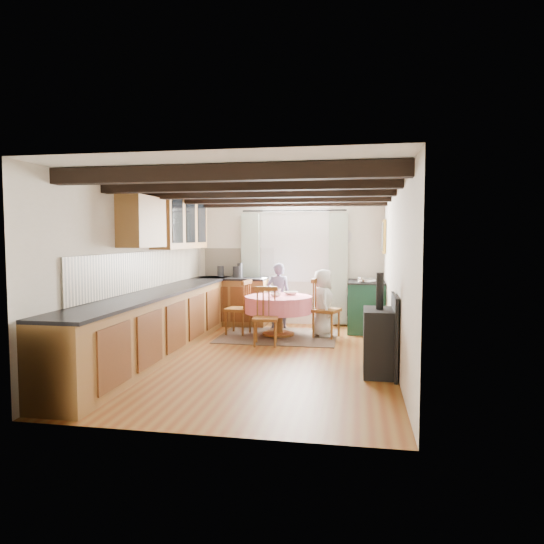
% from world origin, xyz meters
% --- Properties ---
extents(floor, '(3.60, 5.50, 0.00)m').
position_xyz_m(floor, '(0.00, 0.00, 0.00)').
color(floor, brown).
rests_on(floor, ground).
extents(ceiling, '(3.60, 5.50, 0.00)m').
position_xyz_m(ceiling, '(0.00, 0.00, 2.40)').
color(ceiling, white).
rests_on(ceiling, ground).
extents(wall_back, '(3.60, 0.00, 2.40)m').
position_xyz_m(wall_back, '(0.00, 2.75, 1.20)').
color(wall_back, silver).
rests_on(wall_back, ground).
extents(wall_front, '(3.60, 0.00, 2.40)m').
position_xyz_m(wall_front, '(0.00, -2.75, 1.20)').
color(wall_front, silver).
rests_on(wall_front, ground).
extents(wall_left, '(0.00, 5.50, 2.40)m').
position_xyz_m(wall_left, '(-1.80, 0.00, 1.20)').
color(wall_left, silver).
rests_on(wall_left, ground).
extents(wall_right, '(0.00, 5.50, 2.40)m').
position_xyz_m(wall_right, '(1.80, 0.00, 1.20)').
color(wall_right, silver).
rests_on(wall_right, ground).
extents(beam_a, '(3.60, 0.16, 0.16)m').
position_xyz_m(beam_a, '(0.00, -2.00, 2.31)').
color(beam_a, black).
rests_on(beam_a, ceiling).
extents(beam_b, '(3.60, 0.16, 0.16)m').
position_xyz_m(beam_b, '(0.00, -1.00, 2.31)').
color(beam_b, black).
rests_on(beam_b, ceiling).
extents(beam_c, '(3.60, 0.16, 0.16)m').
position_xyz_m(beam_c, '(0.00, 0.00, 2.31)').
color(beam_c, black).
rests_on(beam_c, ceiling).
extents(beam_d, '(3.60, 0.16, 0.16)m').
position_xyz_m(beam_d, '(0.00, 1.00, 2.31)').
color(beam_d, black).
rests_on(beam_d, ceiling).
extents(beam_e, '(3.60, 0.16, 0.16)m').
position_xyz_m(beam_e, '(0.00, 2.00, 2.31)').
color(beam_e, black).
rests_on(beam_e, ceiling).
extents(splash_left, '(0.02, 4.50, 0.55)m').
position_xyz_m(splash_left, '(-1.78, 0.30, 1.20)').
color(splash_left, beige).
rests_on(splash_left, wall_left).
extents(splash_back, '(1.40, 0.02, 0.55)m').
position_xyz_m(splash_back, '(-1.00, 2.73, 1.20)').
color(splash_back, beige).
rests_on(splash_back, wall_back).
extents(base_cabinet_left, '(0.60, 5.30, 0.88)m').
position_xyz_m(base_cabinet_left, '(-1.50, 0.00, 0.44)').
color(base_cabinet_left, brown).
rests_on(base_cabinet_left, floor).
extents(base_cabinet_back, '(1.30, 0.60, 0.88)m').
position_xyz_m(base_cabinet_back, '(-1.05, 2.45, 0.44)').
color(base_cabinet_back, brown).
rests_on(base_cabinet_back, floor).
extents(worktop_left, '(0.64, 5.30, 0.04)m').
position_xyz_m(worktop_left, '(-1.48, 0.00, 0.90)').
color(worktop_left, black).
rests_on(worktop_left, base_cabinet_left).
extents(worktop_back, '(1.30, 0.64, 0.04)m').
position_xyz_m(worktop_back, '(-1.05, 2.43, 0.90)').
color(worktop_back, black).
rests_on(worktop_back, base_cabinet_back).
extents(wall_cabinet_glass, '(0.34, 1.80, 0.90)m').
position_xyz_m(wall_cabinet_glass, '(-1.63, 1.20, 1.95)').
color(wall_cabinet_glass, brown).
rests_on(wall_cabinet_glass, wall_left).
extents(wall_cabinet_solid, '(0.34, 0.90, 0.70)m').
position_xyz_m(wall_cabinet_solid, '(-1.63, -0.30, 1.90)').
color(wall_cabinet_solid, brown).
rests_on(wall_cabinet_solid, wall_left).
extents(window_frame, '(1.34, 0.03, 1.54)m').
position_xyz_m(window_frame, '(0.10, 2.73, 1.60)').
color(window_frame, white).
rests_on(window_frame, wall_back).
extents(window_pane, '(1.20, 0.01, 1.40)m').
position_xyz_m(window_pane, '(0.10, 2.74, 1.60)').
color(window_pane, white).
rests_on(window_pane, wall_back).
extents(curtain_left, '(0.35, 0.10, 2.10)m').
position_xyz_m(curtain_left, '(-0.75, 2.65, 1.10)').
color(curtain_left, '#B1CAA7').
rests_on(curtain_left, wall_back).
extents(curtain_right, '(0.35, 0.10, 2.10)m').
position_xyz_m(curtain_right, '(0.95, 2.65, 1.10)').
color(curtain_right, '#B1CAA7').
rests_on(curtain_right, wall_back).
extents(curtain_rod, '(2.00, 0.03, 0.03)m').
position_xyz_m(curtain_rod, '(0.10, 2.65, 2.20)').
color(curtain_rod, black).
rests_on(curtain_rod, wall_back).
extents(wall_picture, '(0.04, 0.50, 0.60)m').
position_xyz_m(wall_picture, '(1.77, 2.30, 1.70)').
color(wall_picture, gold).
rests_on(wall_picture, wall_right).
extents(wall_plate, '(0.30, 0.02, 0.30)m').
position_xyz_m(wall_plate, '(1.05, 2.72, 1.70)').
color(wall_plate, silver).
rests_on(wall_plate, wall_back).
extents(rug, '(1.97, 1.53, 0.01)m').
position_xyz_m(rug, '(-0.01, 1.49, 0.01)').
color(rug, '#4E3B2D').
rests_on(rug, floor).
extents(dining_table, '(1.14, 1.14, 0.69)m').
position_xyz_m(dining_table, '(-0.01, 1.49, 0.34)').
color(dining_table, '#E86B79').
rests_on(dining_table, floor).
extents(chair_near, '(0.44, 0.45, 0.91)m').
position_xyz_m(chair_near, '(-0.10, 0.77, 0.46)').
color(chair_near, brown).
rests_on(chair_near, floor).
extents(chair_left, '(0.49, 0.47, 0.96)m').
position_xyz_m(chair_left, '(-0.73, 1.53, 0.48)').
color(chair_left, brown).
rests_on(chair_left, floor).
extents(chair_right, '(0.56, 0.54, 1.00)m').
position_xyz_m(chair_right, '(0.80, 1.54, 0.50)').
color(chair_right, brown).
rests_on(chair_right, floor).
extents(aga_range, '(0.65, 1.00, 0.93)m').
position_xyz_m(aga_range, '(1.47, 2.25, 0.46)').
color(aga_range, '#153928').
rests_on(aga_range, floor).
extents(cast_iron_stove, '(0.38, 0.63, 1.26)m').
position_xyz_m(cast_iron_stove, '(1.58, -0.59, 0.63)').
color(cast_iron_stove, black).
rests_on(cast_iron_stove, floor).
extents(child_far, '(0.48, 0.35, 1.22)m').
position_xyz_m(child_far, '(-0.13, 2.21, 0.61)').
color(child_far, '#4F4C65').
rests_on(child_far, floor).
extents(child_right, '(0.46, 0.62, 1.15)m').
position_xyz_m(child_right, '(0.74, 1.61, 0.57)').
color(child_right, silver).
rests_on(child_right, floor).
extents(bowl_a, '(0.32, 0.32, 0.06)m').
position_xyz_m(bowl_a, '(0.17, 1.71, 0.72)').
color(bowl_a, silver).
rests_on(bowl_a, dining_table).
extents(bowl_b, '(0.19, 0.19, 0.05)m').
position_xyz_m(bowl_b, '(-0.05, 1.40, 0.72)').
color(bowl_b, silver).
rests_on(bowl_b, dining_table).
extents(cup, '(0.12, 0.12, 0.09)m').
position_xyz_m(cup, '(-0.07, 1.82, 0.74)').
color(cup, silver).
rests_on(cup, dining_table).
extents(canister_tall, '(0.13, 0.13, 0.22)m').
position_xyz_m(canister_tall, '(-1.32, 2.51, 1.03)').
color(canister_tall, '#262628').
rests_on(canister_tall, worktop_back).
extents(canister_wide, '(0.19, 0.19, 0.22)m').
position_xyz_m(canister_wide, '(-0.95, 2.43, 1.03)').
color(canister_wide, '#262628').
rests_on(canister_wide, worktop_back).
extents(canister_slim, '(0.10, 0.10, 0.28)m').
position_xyz_m(canister_slim, '(-0.91, 2.41, 1.06)').
color(canister_slim, '#262628').
rests_on(canister_slim, worktop_back).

